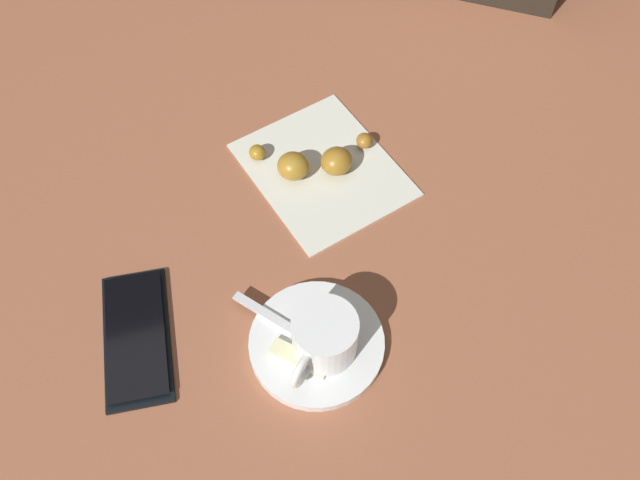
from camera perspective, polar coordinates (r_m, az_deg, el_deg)
The scene contains 8 objects.
ground_plane at distance 0.71m, azimuth 0.56°, elevation -0.73°, with size 1.80×1.80×0.00m, color #9A5B3D.
saucer at distance 0.65m, azimuth -0.30°, elevation -8.95°, with size 0.13×0.13×0.01m, color white.
espresso_cup at distance 0.62m, azimuth 0.33°, elevation -8.38°, with size 0.07×0.08×0.05m.
teaspoon at distance 0.64m, azimuth -0.95°, elevation -8.60°, with size 0.11×0.10×0.01m.
sugar_packet at distance 0.63m, azimuth -1.77°, elevation -10.19°, with size 0.06×0.02×0.01m, color beige.
napkin at distance 0.77m, azimuth 0.25°, elevation 6.17°, with size 0.19×0.15×0.00m, color silver.
croissant at distance 0.75m, azimuth -0.49°, elevation 6.84°, with size 0.08×0.15×0.03m.
cell_phone at distance 0.68m, azimuth -15.60°, elevation -8.02°, with size 0.15×0.08×0.01m.
Camera 1 is at (0.36, -0.11, 0.60)m, focal length 36.98 mm.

